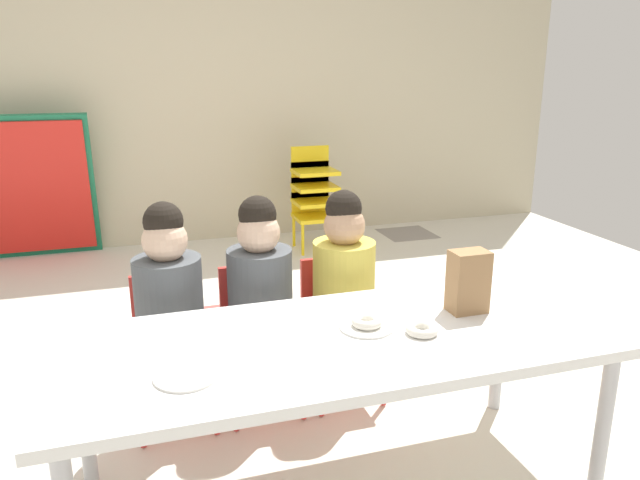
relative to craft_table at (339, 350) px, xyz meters
The scene contains 13 objects.
ground_plane 0.88m from the craft_table, 101.53° to the left, with size 6.62×5.30×0.02m.
back_wall 3.44m from the craft_table, 92.40° to the left, with size 6.62×0.10×2.68m, color beige.
craft_table is the anchor object (origin of this frame).
seated_child_near_camera 0.77m from the craft_table, 129.87° to the left, with size 0.32×0.31×0.92m.
seated_child_middle_seat 0.60m from the craft_table, 102.83° to the left, with size 0.32×0.31×0.92m.
seated_child_far_right 0.63m from the craft_table, 69.21° to the left, with size 0.32×0.31×0.92m.
kid_chair_yellow_stack 2.89m from the craft_table, 74.64° to the left, with size 0.32×0.30×0.80m.
folded_activity_table 3.40m from the craft_table, 112.50° to the left, with size 0.90×0.29×1.09m.
paper_bag_brown 0.52m from the craft_table, ahead, with size 0.13×0.09×0.22m, color #9E754C.
paper_plate_near_edge 0.12m from the craft_table, 16.96° to the left, with size 0.18×0.18×0.01m, color white.
paper_plate_center_table 0.51m from the craft_table, 166.23° to the right, with size 0.18×0.18×0.01m, color white.
donut_powdered_on_plate 0.13m from the craft_table, 16.96° to the left, with size 0.10×0.10×0.03m, color white.
donut_powdered_loose 0.27m from the craft_table, 13.49° to the right, with size 0.10×0.10×0.03m, color white.
Camera 1 is at (-0.46, -2.36, 1.41)m, focal length 34.12 mm.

